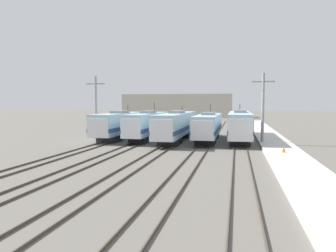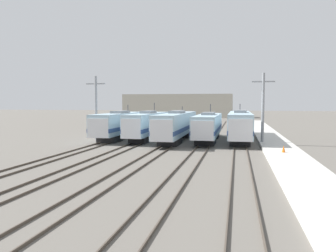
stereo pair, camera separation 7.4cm
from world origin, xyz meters
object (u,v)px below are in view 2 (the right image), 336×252
at_px(locomotive_center_right, 208,126).
at_px(locomotive_far_right, 240,125).
at_px(locomotive_center_left, 147,125).
at_px(traffic_cone, 284,149).
at_px(locomotive_far_left, 119,125).
at_px(locomotive_center, 176,125).
at_px(catenary_tower_left, 96,107).
at_px(catenary_tower_right, 263,108).

height_order(locomotive_center_right, locomotive_far_right, locomotive_far_right).
xyz_separation_m(locomotive_center_left, traffic_cone, (17.47, -11.16, -1.47)).
bearing_deg(locomotive_far_left, traffic_cone, -27.33).
xyz_separation_m(locomotive_center, catenary_tower_left, (-11.38, -1.72, 2.58)).
xyz_separation_m(locomotive_far_left, locomotive_center_right, (13.19, -0.01, -0.07)).
distance_m(locomotive_center_right, traffic_cone, 14.31).
distance_m(locomotive_center_right, catenary_tower_right, 8.05).
height_order(locomotive_center_left, locomotive_center, locomotive_center_left).
relative_size(catenary_tower_left, traffic_cone, 13.36).
xyz_separation_m(catenary_tower_left, traffic_cone, (24.45, -8.95, -4.08)).
bearing_deg(catenary_tower_right, locomotive_far_right, 128.48).
bearing_deg(locomotive_center_right, locomotive_center, -172.00).
relative_size(locomotive_center_left, locomotive_center, 0.81).
relative_size(catenary_tower_right, traffic_cone, 13.36).
bearing_deg(catenary_tower_left, locomotive_far_right, 9.98).
relative_size(locomotive_center_left, traffic_cone, 23.73).
bearing_deg(locomotive_far_left, catenary_tower_left, -137.68).
bearing_deg(traffic_cone, locomotive_center_right, 127.53).
xyz_separation_m(locomotive_center_right, locomotive_far_right, (4.40, 1.21, 0.14)).
bearing_deg(locomotive_far_right, locomotive_center_left, -174.18).
relative_size(locomotive_center_right, catenary_tower_left, 1.82).
bearing_deg(catenary_tower_left, traffic_cone, -20.11).
xyz_separation_m(locomotive_center, locomotive_center_right, (4.40, 0.62, -0.11)).
bearing_deg(locomotive_far_right, catenary_tower_left, -170.02).
height_order(locomotive_far_left, locomotive_far_right, locomotive_far_right).
relative_size(locomotive_far_left, catenary_tower_right, 1.77).
height_order(locomotive_center_right, traffic_cone, locomotive_center_right).
distance_m(catenary_tower_left, traffic_cone, 26.35).
bearing_deg(catenary_tower_right, locomotive_center, 171.57).
relative_size(locomotive_far_right, catenary_tower_left, 2.11).
xyz_separation_m(locomotive_far_left, catenary_tower_right, (20.41, -2.35, 2.62)).
bearing_deg(locomotive_center, catenary_tower_left, -171.39).
bearing_deg(catenary_tower_left, locomotive_center, 8.61).
relative_size(locomotive_center, catenary_tower_left, 2.18).
relative_size(locomotive_far_left, locomotive_center_left, 1.00).
distance_m(locomotive_center, locomotive_center_right, 4.44).
bearing_deg(traffic_cone, locomotive_center, 140.77).
height_order(locomotive_far_right, catenary_tower_left, catenary_tower_left).
xyz_separation_m(locomotive_far_right, traffic_cone, (4.28, -12.50, -1.53)).
height_order(locomotive_far_left, locomotive_center, locomotive_far_left).
relative_size(locomotive_center, locomotive_center_right, 1.20).
distance_m(locomotive_far_left, locomotive_center, 8.82).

